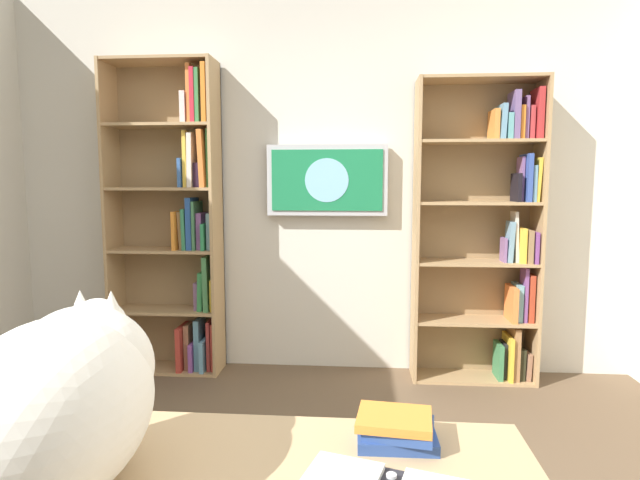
{
  "coord_description": "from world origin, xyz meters",
  "views": [
    {
      "loc": [
        -0.31,
        1.46,
        1.35
      ],
      "look_at": [
        -0.11,
        -1.0,
        1.07
      ],
      "focal_mm": 28.77,
      "sensor_mm": 36.0,
      "label": 1
    }
  ],
  "objects_px": {
    "desk_book_stack": "(397,429)",
    "bookshelf_right": "(179,222)",
    "wall_mounted_tv": "(327,180)",
    "bookshelf_left": "(490,233)",
    "cat": "(65,396)"
  },
  "relations": [
    {
      "from": "desk_book_stack",
      "to": "bookshelf_right",
      "type": "bearing_deg",
      "value": -60.74
    },
    {
      "from": "bookshelf_right",
      "to": "wall_mounted_tv",
      "type": "distance_m",
      "value": 1.08
    },
    {
      "from": "wall_mounted_tv",
      "to": "desk_book_stack",
      "type": "bearing_deg",
      "value": 97.32
    },
    {
      "from": "bookshelf_left",
      "to": "desk_book_stack",
      "type": "xyz_separation_m",
      "value": [
        0.79,
        2.44,
        -0.2
      ]
    },
    {
      "from": "bookshelf_left",
      "to": "bookshelf_right",
      "type": "distance_m",
      "value": 2.15
    },
    {
      "from": "bookshelf_right",
      "to": "cat",
      "type": "xyz_separation_m",
      "value": [
        -0.73,
        2.65,
        -0.12
      ]
    },
    {
      "from": "wall_mounted_tv",
      "to": "cat",
      "type": "bearing_deg",
      "value": 83.59
    },
    {
      "from": "wall_mounted_tv",
      "to": "bookshelf_right",
      "type": "bearing_deg",
      "value": 4.64
    },
    {
      "from": "bookshelf_left",
      "to": "wall_mounted_tv",
      "type": "bearing_deg",
      "value": -4.28
    },
    {
      "from": "bookshelf_left",
      "to": "wall_mounted_tv",
      "type": "relative_size",
      "value": 2.41
    },
    {
      "from": "bookshelf_left",
      "to": "desk_book_stack",
      "type": "bearing_deg",
      "value": 72.12
    },
    {
      "from": "bookshelf_right",
      "to": "desk_book_stack",
      "type": "bearing_deg",
      "value": 119.26
    },
    {
      "from": "bookshelf_left",
      "to": "bookshelf_right",
      "type": "height_order",
      "value": "bookshelf_right"
    },
    {
      "from": "cat",
      "to": "desk_book_stack",
      "type": "distance_m",
      "value": 0.68
    },
    {
      "from": "wall_mounted_tv",
      "to": "desk_book_stack",
      "type": "xyz_separation_m",
      "value": [
        -0.32,
        2.52,
        -0.56
      ]
    }
  ]
}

